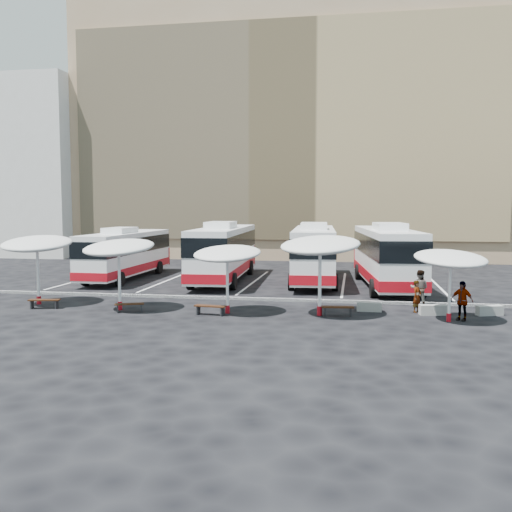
% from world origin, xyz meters
% --- Properties ---
extents(ground, '(120.00, 120.00, 0.00)m').
position_xyz_m(ground, '(0.00, 0.00, 0.00)').
color(ground, black).
rests_on(ground, ground).
extents(sandstone_building, '(42.00, 18.25, 29.60)m').
position_xyz_m(sandstone_building, '(0.00, 31.87, 12.63)').
color(sandstone_building, tan).
rests_on(sandstone_building, ground).
extents(apartment_block, '(14.00, 14.00, 18.00)m').
position_xyz_m(apartment_block, '(-28.00, 28.00, 9.00)').
color(apartment_block, silver).
rests_on(apartment_block, ground).
extents(curb_divider, '(34.00, 0.25, 0.15)m').
position_xyz_m(curb_divider, '(0.00, 0.50, 0.07)').
color(curb_divider, black).
rests_on(curb_divider, ground).
extents(bay_lines, '(24.15, 12.00, 0.01)m').
position_xyz_m(bay_lines, '(0.00, 8.00, 0.01)').
color(bay_lines, white).
rests_on(bay_lines, ground).
extents(bus_0, '(2.78, 11.53, 3.65)m').
position_xyz_m(bus_0, '(-9.17, 8.11, 1.87)').
color(bus_0, white).
rests_on(bus_0, ground).
extents(bus_1, '(3.47, 12.98, 4.08)m').
position_xyz_m(bus_1, '(-2.14, 8.22, 2.09)').
color(bus_1, white).
rests_on(bus_1, ground).
extents(bus_2, '(3.51, 12.85, 4.04)m').
position_xyz_m(bus_2, '(3.98, 8.80, 2.06)').
color(bus_2, white).
rests_on(bus_2, ground).
extents(bus_3, '(4.01, 13.13, 4.10)m').
position_xyz_m(bus_3, '(8.66, 6.93, 2.09)').
color(bus_3, white).
rests_on(bus_3, ground).
extents(sunshade_0, '(4.00, 4.04, 3.72)m').
position_xyz_m(sunshade_0, '(-9.56, -2.61, 3.16)').
color(sunshade_0, white).
rests_on(sunshade_0, ground).
extents(sunshade_1, '(4.16, 4.20, 3.62)m').
position_xyz_m(sunshade_1, '(-4.71, -3.45, 3.08)').
color(sunshade_1, white).
rests_on(sunshade_1, ground).
extents(sunshade_2, '(3.64, 3.67, 3.36)m').
position_xyz_m(sunshade_2, '(0.73, -3.42, 2.86)').
color(sunshade_2, white).
rests_on(sunshade_2, ground).
extents(sunshade_3, '(4.67, 4.70, 3.88)m').
position_xyz_m(sunshade_3, '(5.10, -3.22, 3.29)').
color(sunshade_3, white).
rests_on(sunshade_3, ground).
extents(sunshade_4, '(3.99, 4.01, 3.29)m').
position_xyz_m(sunshade_4, '(10.84, -3.69, 2.80)').
color(sunshade_4, white).
rests_on(sunshade_4, ground).
extents(wood_bench_0, '(1.58, 0.70, 0.47)m').
position_xyz_m(wood_bench_0, '(-8.57, -3.78, 0.36)').
color(wood_bench_0, black).
rests_on(wood_bench_0, ground).
extents(wood_bench_1, '(1.43, 0.86, 0.43)m').
position_xyz_m(wood_bench_1, '(-4.00, -3.96, 0.33)').
color(wood_bench_1, black).
rests_on(wood_bench_1, ground).
extents(wood_bench_2, '(1.54, 0.59, 0.46)m').
position_xyz_m(wood_bench_2, '(0.03, -4.03, 0.35)').
color(wood_bench_2, black).
rests_on(wood_bench_2, ground).
extents(wood_bench_3, '(1.52, 0.54, 0.46)m').
position_xyz_m(wood_bench_3, '(5.95, -3.24, 0.35)').
color(wood_bench_3, black).
rests_on(wood_bench_3, ground).
extents(conc_bench_0, '(1.20, 0.43, 0.45)m').
position_xyz_m(conc_bench_0, '(7.42, -1.78, 0.22)').
color(conc_bench_0, gray).
rests_on(conc_bench_0, ground).
extents(conc_bench_1, '(1.33, 0.66, 0.48)m').
position_xyz_m(conc_bench_1, '(10.37, -2.19, 0.24)').
color(conc_bench_1, gray).
rests_on(conc_bench_1, ground).
extents(conc_bench_2, '(1.29, 0.77, 0.46)m').
position_xyz_m(conc_bench_2, '(12.95, -1.86, 0.23)').
color(conc_bench_2, gray).
rests_on(conc_bench_2, ground).
extents(passenger_0, '(0.62, 0.67, 1.53)m').
position_xyz_m(passenger_0, '(9.68, -1.61, 0.77)').
color(passenger_0, black).
rests_on(passenger_0, ground).
extents(passenger_1, '(1.10, 0.97, 1.90)m').
position_xyz_m(passenger_1, '(9.95, -0.14, 0.95)').
color(passenger_1, black).
rests_on(passenger_1, ground).
extents(passenger_2, '(1.11, 0.95, 1.78)m').
position_xyz_m(passenger_2, '(11.44, -3.33, 0.89)').
color(passenger_2, black).
rests_on(passenger_2, ground).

